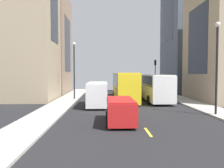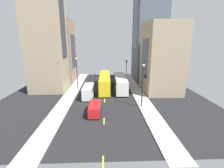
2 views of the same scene
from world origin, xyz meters
TOP-DOWN VIEW (x-y plane):
  - ground_plane at (0.00, 0.00)m, footprint 41.83×41.83m
  - sidewalk_west at (-7.53, 0.00)m, footprint 2.78×44.00m
  - sidewalk_east at (7.53, 0.00)m, footprint 2.78×44.00m
  - lane_stripe_0 at (0.00, -21.00)m, footprint 0.16×2.00m
  - lane_stripe_1 at (0.00, -12.60)m, footprint 0.16×2.00m
  - lane_stripe_2 at (0.00, -4.20)m, footprint 0.16×2.00m
  - lane_stripe_3 at (0.00, 4.20)m, footprint 0.16×2.00m
  - lane_stripe_4 at (0.00, 12.60)m, footprint 0.16×2.00m
  - lane_stripe_5 at (0.00, 21.00)m, footprint 0.16×2.00m
  - building_west_0 at (-13.11, -15.18)m, footprint 8.08×11.21m
  - building_west_1 at (-12.93, -2.07)m, footprint 7.71×10.51m
  - building_east_0 at (12.22, -13.85)m, footprint 6.28×10.23m
  - building_east_1 at (13.00, -3.72)m, footprint 7.86×7.59m
  - city_bus_white at (-3.72, -2.86)m, footprint 2.80×11.35m
  - streetcar_yellow at (-0.00, -3.83)m, footprint 2.70×13.46m
  - delivery_van_white at (3.36, 2.20)m, footprint 2.25×5.64m
  - car_red_0 at (1.49, 10.16)m, footprint 2.05×4.40m
  - pedestrian_crossing_near at (3.15, -14.05)m, footprint 0.32×0.32m
  - pedestrian_crossing_mid at (4.34, -13.10)m, footprint 0.39×0.39m
  - traffic_light_near_corner at (-6.54, -13.94)m, footprint 0.32×0.44m
  - streetlamp_near at (-6.64, 7.70)m, footprint 0.44×0.44m
  - streetlamp_far at (6.64, -3.89)m, footprint 0.44×0.44m

SIDE VIEW (x-z plane):
  - ground_plane at x=0.00m, z-range 0.00..0.00m
  - lane_stripe_0 at x=0.00m, z-range 0.00..0.01m
  - lane_stripe_1 at x=0.00m, z-range 0.00..0.01m
  - lane_stripe_2 at x=0.00m, z-range 0.00..0.01m
  - lane_stripe_3 at x=0.00m, z-range 0.00..0.01m
  - lane_stripe_4 at x=0.00m, z-range 0.00..0.01m
  - lane_stripe_5 at x=0.00m, z-range 0.00..0.01m
  - sidewalk_west at x=-7.53m, z-range 0.00..0.15m
  - sidewalk_east at x=7.53m, z-range 0.00..0.15m
  - car_red_0 at x=1.49m, z-range 0.15..1.89m
  - pedestrian_crossing_near at x=3.15m, z-range 0.08..2.15m
  - pedestrian_crossing_mid at x=4.34m, z-range 0.05..2.26m
  - delivery_van_white at x=3.36m, z-range 0.22..2.80m
  - city_bus_white at x=-3.72m, z-range 0.33..3.68m
  - streetcar_yellow at x=0.00m, z-range 0.33..3.92m
  - traffic_light_near_corner at x=-6.54m, z-range 1.29..7.07m
  - streetlamp_far at x=6.64m, z-range 0.96..8.47m
  - streetlamp_near at x=-6.64m, z-range 0.96..8.54m
  - building_west_1 at x=-12.93m, z-range 0.00..15.41m
  - building_east_0 at x=12.22m, z-range 0.00..17.09m
  - building_east_1 at x=13.00m, z-range 0.00..33.67m
  - building_west_0 at x=-13.11m, z-range 0.00..41.89m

